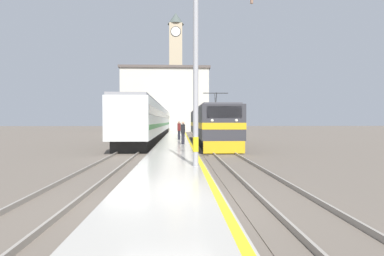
{
  "coord_description": "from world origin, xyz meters",
  "views": [
    {
      "loc": [
        0.33,
        -7.69,
        2.21
      ],
      "look_at": [
        1.95,
        29.47,
        1.36
      ],
      "focal_mm": 28.0,
      "sensor_mm": 36.0,
      "label": 1
    }
  ],
  "objects_px": {
    "locomotive_train": "(210,125)",
    "clock_tower": "(176,69)",
    "second_waiting_passenger": "(179,130)",
    "passenger_train": "(155,121)",
    "person_on_platform": "(183,132)",
    "catenary_mast": "(199,68)"
  },
  "relations": [
    {
      "from": "person_on_platform",
      "to": "second_waiting_passenger",
      "type": "distance_m",
      "value": 5.9
    },
    {
      "from": "clock_tower",
      "to": "person_on_platform",
      "type": "bearing_deg",
      "value": -88.81
    },
    {
      "from": "locomotive_train",
      "to": "second_waiting_passenger",
      "type": "bearing_deg",
      "value": 159.31
    },
    {
      "from": "locomotive_train",
      "to": "clock_tower",
      "type": "bearing_deg",
      "value": 94.33
    },
    {
      "from": "passenger_train",
      "to": "second_waiting_passenger",
      "type": "distance_m",
      "value": 13.18
    },
    {
      "from": "passenger_train",
      "to": "second_waiting_passenger",
      "type": "height_order",
      "value": "passenger_train"
    },
    {
      "from": "locomotive_train",
      "to": "person_on_platform",
      "type": "relative_size",
      "value": 10.35
    },
    {
      "from": "passenger_train",
      "to": "person_on_platform",
      "type": "bearing_deg",
      "value": -78.62
    },
    {
      "from": "locomotive_train",
      "to": "passenger_train",
      "type": "relative_size",
      "value": 0.4
    },
    {
      "from": "passenger_train",
      "to": "clock_tower",
      "type": "bearing_deg",
      "value": 85.88
    },
    {
      "from": "locomotive_train",
      "to": "second_waiting_passenger",
      "type": "distance_m",
      "value": 3.2
    },
    {
      "from": "second_waiting_passenger",
      "to": "person_on_platform",
      "type": "bearing_deg",
      "value": -86.93
    },
    {
      "from": "second_waiting_passenger",
      "to": "clock_tower",
      "type": "xyz_separation_m",
      "value": [
        -0.82,
        48.85,
        14.62
      ]
    },
    {
      "from": "passenger_train",
      "to": "person_on_platform",
      "type": "height_order",
      "value": "passenger_train"
    },
    {
      "from": "catenary_mast",
      "to": "clock_tower",
      "type": "bearing_deg",
      "value": 91.4
    },
    {
      "from": "catenary_mast",
      "to": "second_waiting_passenger",
      "type": "bearing_deg",
      "value": 92.59
    },
    {
      "from": "locomotive_train",
      "to": "catenary_mast",
      "type": "xyz_separation_m",
      "value": [
        -2.16,
        -16.6,
        2.55
      ]
    },
    {
      "from": "catenary_mast",
      "to": "second_waiting_passenger",
      "type": "relative_size",
      "value": 4.21
    },
    {
      "from": "passenger_train",
      "to": "locomotive_train",
      "type": "bearing_deg",
      "value": -65.19
    },
    {
      "from": "catenary_mast",
      "to": "person_on_platform",
      "type": "height_order",
      "value": "catenary_mast"
    },
    {
      "from": "catenary_mast",
      "to": "passenger_train",
      "type": "bearing_deg",
      "value": 97.91
    },
    {
      "from": "locomotive_train",
      "to": "clock_tower",
      "type": "distance_m",
      "value": 52.07
    }
  ]
}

